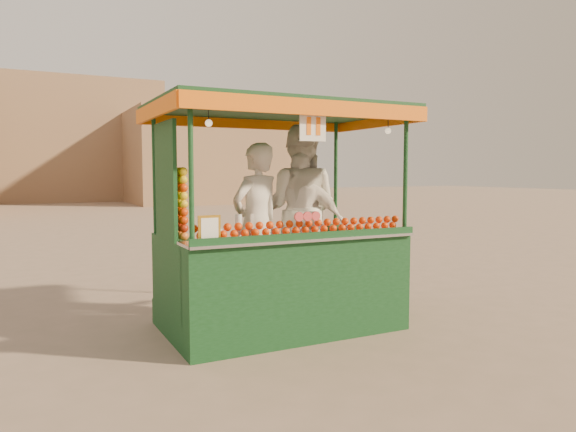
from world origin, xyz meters
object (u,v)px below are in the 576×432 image
vendor_left (256,224)px  vendor_middle (299,210)px  juice_cart (277,258)px  vendor_right (302,224)px

vendor_left → vendor_middle: bearing=-179.6°
juice_cart → vendor_middle: (0.47, 0.39, 0.47)m
juice_cart → vendor_left: bearing=139.0°
juice_cart → vendor_middle: bearing=39.9°
vendor_left → vendor_middle: vendor_middle is taller
juice_cart → vendor_right: juice_cart is taller
juice_cart → vendor_left: size_ratio=1.54×
vendor_left → vendor_middle: size_ratio=0.88×
vendor_left → juice_cart: bearing=118.5°
vendor_middle → juice_cart: bearing=77.6°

